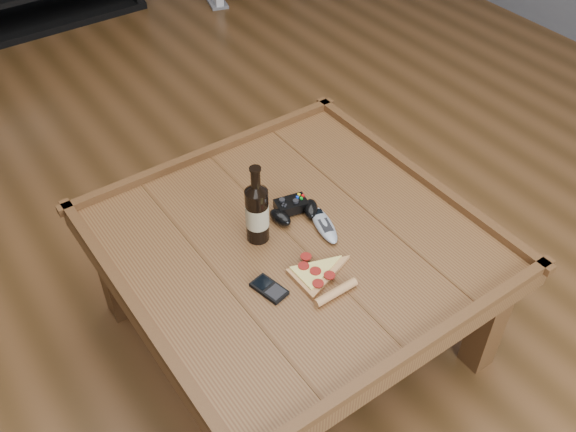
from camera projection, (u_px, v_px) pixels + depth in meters
ground at (293, 334)px, 2.14m from camera, size 6.00×6.00×0.00m
baseboard at (8, 2)px, 3.90m from camera, size 5.00×0.02×0.10m
coffee_table at (294, 253)px, 1.87m from camera, size 1.03×1.03×0.48m
beer_bottle at (257, 211)px, 1.77m from camera, size 0.07×0.07×0.25m
game_controller at (294, 210)px, 1.89m from camera, size 0.16×0.13×0.04m
pizza_slice at (318, 276)px, 1.72m from camera, size 0.15×0.24×0.02m
smartphone at (269, 289)px, 1.69m from camera, size 0.07×0.11×0.01m
remote_control at (324, 224)px, 1.86m from camera, size 0.09×0.17×0.02m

